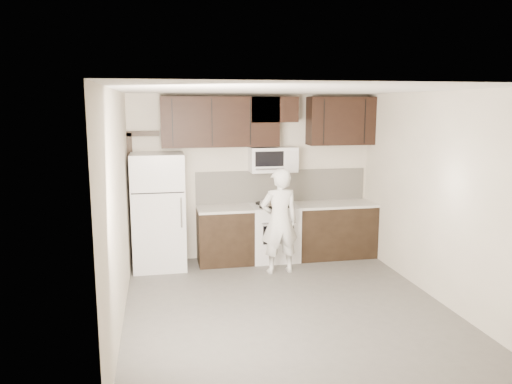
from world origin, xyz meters
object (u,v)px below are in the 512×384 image
object	(u,v)px
microwave	(273,159)
refrigerator	(159,211)
person	(279,221)
stove	(274,232)

from	to	relation	value
microwave	refrigerator	xyz separation A→B (m)	(-1.85, -0.17, -0.75)
person	stove	bearing A→B (deg)	-100.23
stove	microwave	xyz separation A→B (m)	(-0.00, 0.12, 1.19)
microwave	refrigerator	bearing A→B (deg)	-174.85
stove	microwave	world-z (taller)	microwave
microwave	refrigerator	world-z (taller)	microwave
microwave	person	xyz separation A→B (m)	(-0.07, -0.76, -0.85)
stove	person	size ratio (longest dim) A/B	0.59
stove	microwave	bearing A→B (deg)	90.10
stove	person	world-z (taller)	person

